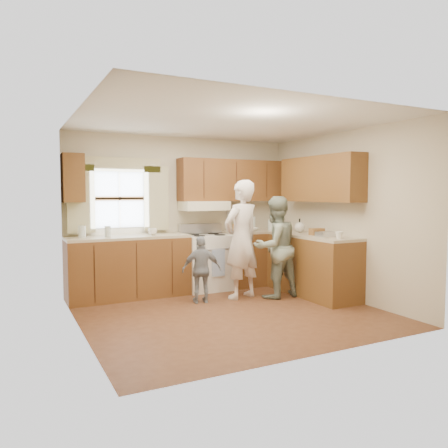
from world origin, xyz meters
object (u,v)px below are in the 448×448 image
child (202,270)px  woman_left (241,239)px  woman_right (275,247)px  stove (207,261)px

child → woman_left: bearing=-167.3°
woman_left → child: 0.77m
woman_right → child: bearing=-14.6°
woman_right → child: size_ratio=1.59×
stove → woman_right: size_ratio=0.70×
stove → woman_left: size_ratio=0.60×
woman_left → woman_right: size_ratio=1.16×
stove → child: 0.89m
woman_left → woman_right: 0.53m
woman_left → child: (-0.65, 0.01, -0.41)m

